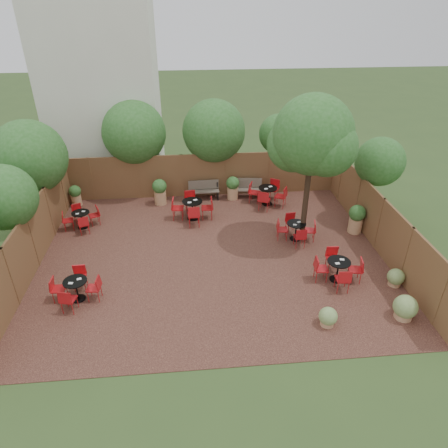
{
  "coord_description": "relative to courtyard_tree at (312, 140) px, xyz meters",
  "views": [
    {
      "loc": [
        -0.7,
        -11.93,
        8.17
      ],
      "look_at": [
        0.47,
        0.5,
        1.0
      ],
      "focal_mm": 32.41,
      "sensor_mm": 36.0,
      "label": 1
    }
  ],
  "objects": [
    {
      "name": "neighbour_building",
      "position": [
        -7.98,
        7.15,
        0.11
      ],
      "size": [
        5.0,
        4.0,
        8.0
      ],
      "primitive_type": "cube",
      "color": "silver",
      "rests_on": "ground"
    },
    {
      "name": "courtyard_paving",
      "position": [
        -3.48,
        -0.85,
        -3.88
      ],
      "size": [
        12.0,
        10.0,
        0.02
      ],
      "primitive_type": "cube",
      "color": "#331B15",
      "rests_on": "ground"
    },
    {
      "name": "park_bench_right",
      "position": [
        -1.58,
        3.77,
        -3.43
      ],
      "size": [
        1.44,
        0.6,
        0.86
      ],
      "rotation": [
        0.0,
        0.0,
        -0.11
      ],
      "color": "brown",
      "rests_on": "courtyard_paving"
    },
    {
      "name": "fence_left",
      "position": [
        -9.48,
        -0.85,
        -2.89
      ],
      "size": [
        0.08,
        10.0,
        2.0
      ],
      "primitive_type": "cube",
      "color": "brown",
      "rests_on": "ground"
    },
    {
      "name": "fence_back",
      "position": [
        -3.48,
        4.15,
        -2.89
      ],
      "size": [
        12.0,
        0.08,
        2.0
      ],
      "primitive_type": "cube",
      "color": "brown",
      "rests_on": "ground"
    },
    {
      "name": "planters",
      "position": [
        -2.99,
        2.56,
        -3.28
      ],
      "size": [
        11.87,
        3.99,
        1.15
      ],
      "color": "tan",
      "rests_on": "courtyard_paving"
    },
    {
      "name": "fence_right",
      "position": [
        2.52,
        -0.85,
        -2.89
      ],
      "size": [
        0.08,
        10.0,
        2.0
      ],
      "primitive_type": "cube",
      "color": "brown",
      "rests_on": "ground"
    },
    {
      "name": "overhang_foliage",
      "position": [
        -5.96,
        2.84,
        -1.13
      ],
      "size": [
        15.52,
        10.51,
        2.79
      ],
      "color": "#265A1D",
      "rests_on": "ground"
    },
    {
      "name": "ground",
      "position": [
        -3.48,
        -0.85,
        -3.89
      ],
      "size": [
        80.0,
        80.0,
        0.0
      ],
      "primitive_type": "plane",
      "color": "#354F23",
      "rests_on": "ground"
    },
    {
      "name": "courtyard_tree",
      "position": [
        0.0,
        0.0,
        0.0
      ],
      "size": [
        2.85,
        2.75,
        5.4
      ],
      "rotation": [
        0.0,
        0.0,
        -0.36
      ],
      "color": "black",
      "rests_on": "courtyard_paving"
    },
    {
      "name": "bistro_tables",
      "position": [
        -3.21,
        0.41,
        -3.44
      ],
      "size": [
        10.42,
        7.34,
        0.93
      ],
      "color": "black",
      "rests_on": "courtyard_paving"
    },
    {
      "name": "park_bench_left",
      "position": [
        -3.53,
        3.77,
        -3.44
      ],
      "size": [
        1.38,
        0.48,
        0.84
      ],
      "rotation": [
        0.0,
        0.0,
        0.03
      ],
      "color": "brown",
      "rests_on": "courtyard_paving"
    },
    {
      "name": "low_shrubs",
      "position": [
        1.36,
        -4.18,
        -3.55
      ],
      "size": [
        3.24,
        2.07,
        0.74
      ],
      "color": "tan",
      "rests_on": "courtyard_paving"
    }
  ]
}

